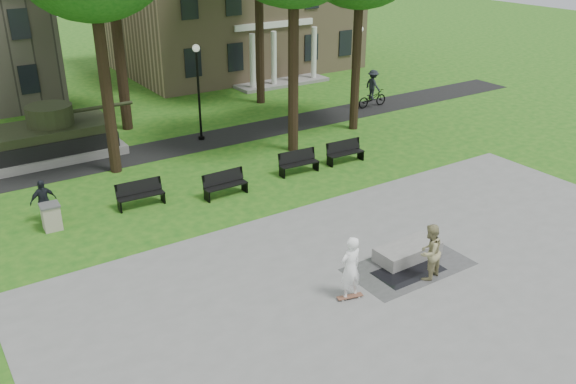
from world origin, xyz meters
name	(u,v)px	position (x,y,z in m)	size (l,w,h in m)	color
ground	(345,240)	(0.00, 0.00, 0.00)	(120.00, 120.00, 0.00)	#1A5213
plaza	(455,311)	(0.00, -5.00, 0.01)	(22.00, 16.00, 0.02)	gray
footpath	(195,143)	(0.00, 12.00, 0.01)	(44.00, 2.60, 0.01)	black
building_right	(234,7)	(10.00, 26.00, 4.34)	(17.00, 12.00, 8.60)	#9E8460
lamp_mid	(198,85)	(0.50, 12.30, 2.79)	(0.36, 0.36, 4.73)	black
lamp_right	(359,61)	(10.50, 12.30, 2.79)	(0.36, 0.36, 4.73)	black
tank_monument	(48,139)	(-6.46, 14.00, 0.86)	(7.45, 3.40, 2.40)	gray
puddle	(409,271)	(0.36, -2.73, 0.02)	(2.20, 1.20, 0.00)	black
concrete_block	(408,252)	(0.92, -2.08, 0.24)	(2.20, 1.00, 0.45)	gray
skateboard	(350,297)	(-2.11, -2.88, 0.06)	(0.78, 0.20, 0.07)	brown
skateboarder	(350,268)	(-2.08, -2.81, 1.00)	(0.72, 0.47, 1.96)	white
friend_watching	(430,252)	(0.58, -3.30, 0.92)	(0.87, 0.68, 1.80)	#999162
pedestrian_walker	(43,201)	(-8.26, 7.10, 0.82)	(0.97, 0.40, 1.65)	black
cyclist	(373,92)	(11.49, 12.10, 0.90)	(2.00, 1.13, 2.20)	black
park_bench_0	(140,193)	(-4.88, 6.52, 0.52)	(1.82, 0.62, 1.00)	black
park_bench_1	(225,183)	(-1.71, 5.59, 0.52)	(1.81, 0.55, 1.00)	black
park_bench_2	(298,162)	(2.06, 5.96, 0.52)	(1.82, 0.63, 1.00)	black
park_bench_3	(344,151)	(4.55, 5.89, 0.52)	(1.82, 0.61, 1.00)	black
trash_bin	(51,217)	(-8.21, 6.39, 0.49)	(0.69, 0.69, 0.96)	#AEA490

